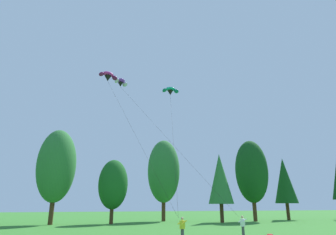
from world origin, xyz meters
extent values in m
cylinder|color=#472D19|center=(-13.05, 43.50, 1.64)|extent=(0.62, 0.62, 3.27)
ellipsoid|color=#2D7033|center=(-13.05, 43.50, 7.92)|extent=(5.32, 5.32, 10.24)
cylinder|color=#472D19|center=(-5.05, 42.85, 1.12)|extent=(0.53, 0.53, 2.24)
ellipsoid|color=#19561E|center=(-5.05, 42.85, 5.43)|extent=(4.21, 4.21, 7.02)
cylinder|color=#472D19|center=(3.88, 47.26, 1.68)|extent=(0.63, 0.63, 3.35)
ellipsoid|color=#2D7033|center=(3.88, 47.26, 8.12)|extent=(5.41, 5.41, 10.49)
cylinder|color=#472D19|center=(11.41, 41.34, 1.35)|extent=(0.57, 0.57, 2.70)
cone|color=#2D7033|center=(11.41, 41.34, 6.55)|extent=(3.89, 3.89, 7.69)
cylinder|color=#472D19|center=(18.01, 42.59, 1.66)|extent=(0.63, 0.63, 3.32)
ellipsoid|color=#144719|center=(18.01, 42.59, 8.04)|extent=(5.37, 5.37, 10.38)
cylinder|color=#472D19|center=(26.15, 44.71, 1.41)|extent=(0.58, 0.58, 2.83)
cone|color=#144719|center=(26.15, 44.71, 6.86)|extent=(3.99, 3.99, 8.05)
cylinder|color=#4C4C51|center=(-2.15, 21.33, 0.42)|extent=(0.16, 0.16, 0.84)
cylinder|color=#4C4C51|center=(-2.21, 21.52, 0.42)|extent=(0.16, 0.16, 0.84)
cube|color=yellow|center=(-2.18, 21.42, 1.14)|extent=(0.34, 0.43, 0.60)
sphere|color=tan|center=(-2.18, 21.42, 1.58)|extent=(0.22, 0.22, 0.22)
cylinder|color=yellow|center=(-2.11, 21.19, 1.30)|extent=(0.53, 0.23, 0.35)
cylinder|color=yellow|center=(-2.25, 21.65, 1.30)|extent=(0.53, 0.23, 0.35)
cylinder|color=#4C4C51|center=(3.55, 22.27, 0.42)|extent=(0.13, 0.13, 0.84)
cylinder|color=#4C4C51|center=(3.55, 22.47, 0.42)|extent=(0.13, 0.13, 0.84)
cube|color=white|center=(3.55, 22.37, 1.14)|extent=(0.25, 0.38, 0.60)
sphere|color=tan|center=(3.55, 22.37, 1.58)|extent=(0.22, 0.22, 0.22)
cylinder|color=white|center=(3.55, 22.13, 1.30)|extent=(0.53, 0.09, 0.35)
cylinder|color=white|center=(3.56, 22.61, 1.30)|extent=(0.53, 0.09, 0.35)
ellipsoid|color=#D12893|center=(-7.59, 31.82, 17.55)|extent=(1.60, 1.27, 0.69)
ellipsoid|color=#66144C|center=(-6.78, 32.16, 17.30)|extent=(0.91, 0.88, 0.82)
ellipsoid|color=#66144C|center=(-8.40, 31.48, 17.30)|extent=(0.85, 0.87, 0.82)
cone|color=black|center=(-7.62, 31.88, 17.00)|extent=(1.03, 1.03, 0.68)
cylinder|color=black|center=(-5.07, 26.60, 9.14)|extent=(5.12, 10.57, 15.05)
ellipsoid|color=purple|center=(-5.70, 34.47, 18.02)|extent=(1.50, 1.44, 0.75)
ellipsoid|color=silver|center=(-5.11, 34.93, 17.81)|extent=(0.94, 0.91, 0.82)
ellipsoid|color=silver|center=(-6.30, 34.01, 17.81)|extent=(0.86, 0.97, 0.82)
cone|color=black|center=(-5.75, 34.54, 17.56)|extent=(0.95, 0.95, 0.58)
cylinder|color=black|center=(-1.28, 28.46, 9.44)|extent=(8.97, 12.18, 15.65)
ellipsoid|color=teal|center=(1.33, 35.33, 18.09)|extent=(1.40, 1.06, 0.63)
ellipsoid|color=#0F666B|center=(2.18, 35.28, 17.85)|extent=(0.77, 0.87, 0.76)
ellipsoid|color=#0F666B|center=(0.49, 35.38, 17.85)|extent=(0.85, 0.87, 0.76)
cone|color=black|center=(1.34, 35.42, 17.57)|extent=(0.80, 0.80, 0.65)
cylinder|color=black|center=(-0.59, 28.37, 9.43)|extent=(3.87, 14.11, 15.63)
camera|label=1|loc=(-10.04, -0.42, 2.58)|focal=30.88mm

